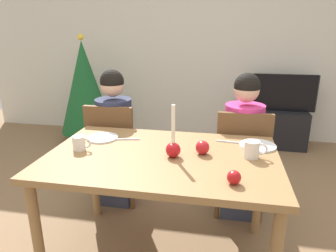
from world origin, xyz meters
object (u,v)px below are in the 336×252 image
object	(u,v)px
mug_right	(252,149)
apple_near_candle	(234,177)
person_left_child	(115,140)
apple_by_left_plate	(202,147)
tv	(284,93)
plate_left	(102,138)
chair_right	(242,157)
tv_stand	(280,128)
chair_left	(114,148)
mug_left	(80,143)
christmas_tree	(85,87)
plate_right	(258,146)
person_right_child	(242,149)
dining_table	(162,167)
candle_centerpiece	(173,147)

from	to	relation	value
mug_right	apple_near_candle	bearing A→B (deg)	-107.54
person_left_child	apple_by_left_plate	size ratio (longest dim) A/B	13.80
tv	plate_left	world-z (taller)	tv
chair_right	tv_stand	xyz separation A→B (m)	(0.57, 1.69, -0.27)
chair_left	mug_left	size ratio (longest dim) A/B	7.40
christmas_tree	apple_by_left_plate	xyz separation A→B (m)	(1.71, -1.99, 0.05)
person_left_child	plate_right	world-z (taller)	person_left_child
mug_right	apple_by_left_plate	size ratio (longest dim) A/B	1.62
christmas_tree	plate_left	xyz separation A→B (m)	(1.00, -1.84, 0.02)
chair_right	person_left_child	distance (m)	1.06
plate_left	apple_by_left_plate	xyz separation A→B (m)	(0.71, -0.14, 0.04)
chair_left	plate_right	world-z (taller)	chair_left
apple_by_left_plate	chair_right	bearing A→B (deg)	63.55
person_right_child	apple_by_left_plate	xyz separation A→B (m)	(-0.27, -0.58, 0.22)
chair_right	plate_right	world-z (taller)	chair_right
person_left_child	tv	size ratio (longest dim) A/B	1.48
dining_table	candle_centerpiece	bearing A→B (deg)	-15.36
plate_right	tv	bearing A→B (deg)	76.34
person_left_child	candle_centerpiece	world-z (taller)	person_left_child
candle_centerpiece	plate_right	size ratio (longest dim) A/B	1.37
tv_stand	mug_left	size ratio (longest dim) A/B	5.26
tv_stand	apple_near_candle	bearing A→B (deg)	-104.31
person_right_child	apple_near_candle	size ratio (longest dim) A/B	16.57
tv_stand	tv	xyz separation A→B (m)	(0.00, 0.00, 0.47)
tv_stand	apple_by_left_plate	distance (m)	2.46
person_right_child	plate_left	size ratio (longest dim) A/B	5.43
mug_left	apple_near_candle	xyz separation A→B (m)	(0.95, -0.27, -0.01)
person_right_child	chair_left	bearing A→B (deg)	-178.24
apple_near_candle	christmas_tree	bearing A→B (deg)	129.03
dining_table	plate_left	bearing A→B (deg)	156.64
plate_left	apple_near_candle	world-z (taller)	apple_near_candle
tv_stand	plate_left	world-z (taller)	plate_left
christmas_tree	chair_right	bearing A→B (deg)	-35.90
chair_left	candle_centerpiece	distance (m)	0.93
chair_left	plate_right	size ratio (longest dim) A/B	3.85
dining_table	apple_near_candle	size ratio (longest dim) A/B	19.79
plate_right	mug_right	distance (m)	0.20
chair_right	tv_stand	world-z (taller)	chair_right
mug_right	person_right_child	bearing A→B (deg)	91.87
mug_right	dining_table	bearing A→B (deg)	-173.78
tv_stand	mug_left	distance (m)	2.88
tv	mug_left	size ratio (longest dim) A/B	6.49
tv_stand	apple_by_left_plate	size ratio (longest dim) A/B	7.54
candle_centerpiece	mug_left	xyz separation A→B (m)	(-0.60, -0.00, -0.02)
dining_table	apple_near_candle	xyz separation A→B (m)	(0.42, -0.29, 0.12)
chair_right	mug_left	size ratio (longest dim) A/B	7.40
tv_stand	apple_near_candle	size ratio (longest dim) A/B	9.05
person_right_child	plate_left	bearing A→B (deg)	-155.88
plate_left	mug_left	bearing A→B (deg)	-104.25
tv_stand	mug_right	world-z (taller)	mug_right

